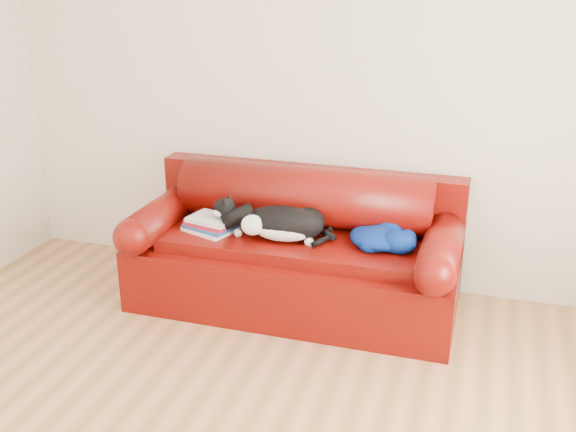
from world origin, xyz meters
name	(u,v)px	position (x,y,z in m)	size (l,w,h in m)	color
room_shell	(213,96)	(0.12, 0.02, 1.67)	(4.52, 4.02, 2.61)	beige
sofa_base	(294,272)	(0.01, 1.49, 0.24)	(2.10, 0.90, 0.50)	#410502
sofa_back	(305,216)	(0.01, 1.74, 0.54)	(2.10, 1.01, 0.88)	#410502
book_stack	(211,224)	(-0.53, 1.40, 0.55)	(0.38, 0.33, 0.10)	white
cat	(283,224)	(-0.04, 1.40, 0.60)	(0.74, 0.45, 0.27)	black
blanket	(382,237)	(0.58, 1.48, 0.56)	(0.44, 0.37, 0.14)	#021145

